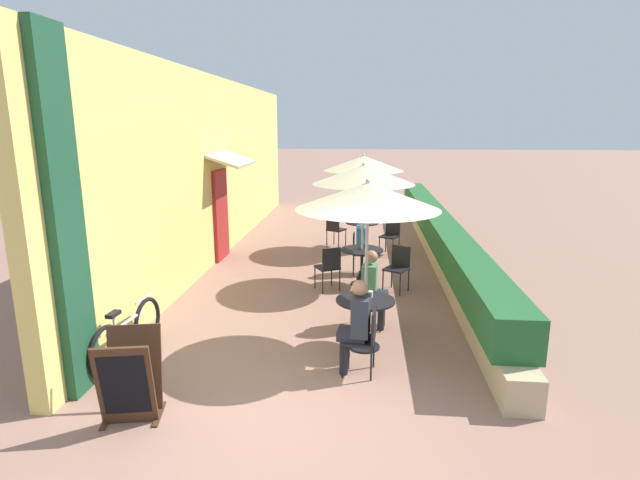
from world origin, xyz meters
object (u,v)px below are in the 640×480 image
coffee_cup_far (361,220)px  menu_board (130,377)px  seated_patron_near_right (356,322)px  cafe_chair_mid_left (329,265)px  coffee_cup_mid (363,246)px  cafe_chair_near_left (365,296)px  cafe_chair_far_left (391,233)px  cafe_chair_mid_right (398,265)px  bicycle_leaning (128,334)px  patio_table_near (365,312)px  seated_patron_mid_back (364,242)px  patio_table_mid (362,258)px  patio_umbrella_near (368,196)px  patio_umbrella_mid (364,175)px  seated_patron_near_left (373,286)px  patio_umbrella_far (363,163)px  cafe_chair_near_right (365,336)px  cafe_chair_mid_back (359,250)px  cafe_chair_far_right (335,228)px  coffee_cup_near (371,294)px  patio_table_far (362,229)px

coffee_cup_far → menu_board: (-2.41, -7.72, -0.30)m
seated_patron_near_right → cafe_chair_mid_left: bearing=16.2°
coffee_cup_mid → cafe_chair_near_left: bearing=-88.7°
coffee_cup_mid → cafe_chair_far_left: 2.53m
cafe_chair_mid_right → bicycle_leaning: 5.00m
coffee_cup_far → menu_board: bearing=-107.4°
patio_table_near → seated_patron_mid_back: bearing=90.4°
patio_table_mid → coffee_cup_far: 2.86m
patio_umbrella_near → bicycle_leaning: patio_umbrella_near is taller
patio_umbrella_mid → cafe_chair_mid_left: bearing=-144.6°
seated_patron_near_left → patio_umbrella_far: (-0.20, 4.93, 1.51)m
cafe_chair_near_right → bicycle_leaning: cafe_chair_near_right is taller
cafe_chair_mid_left → coffee_cup_mid: (0.64, 0.52, 0.26)m
seated_patron_near_right → cafe_chair_far_left: size_ratio=1.44×
cafe_chair_near_left → cafe_chair_mid_back: size_ratio=1.00×
cafe_chair_mid_right → patio_umbrella_far: patio_umbrella_far is taller
cafe_chair_near_left → seated_patron_near_left: (0.11, -0.01, 0.17)m
cafe_chair_near_right → coffee_cup_far: bearing=7.0°
coffee_cup_far → menu_board: 8.09m
patio_umbrella_far → patio_umbrella_near: bearing=-89.2°
coffee_cup_far → seated_patron_near_right: bearing=-90.1°
cafe_chair_mid_left → cafe_chair_far_right: same height
seated_patron_near_right → cafe_chair_far_left: seated_patron_near_right is taller
patio_table_near → cafe_chair_mid_right: size_ratio=0.96×
patio_umbrella_near → patio_umbrella_mid: same height
seated_patron_near_left → cafe_chair_mid_right: seated_patron_near_left is taller
cafe_chair_near_right → coffee_cup_near: (0.08, 0.87, 0.26)m
seated_patron_near_left → patio_umbrella_mid: bearing=-169.1°
cafe_chair_mid_back → coffee_cup_far: bearing=179.5°
patio_table_near → coffee_cup_near: coffee_cup_near is taller
cafe_chair_near_left → cafe_chair_far_right: 5.26m
bicycle_leaning → cafe_chair_mid_left: bearing=55.9°
patio_umbrella_near → cafe_chair_near_left: (0.00, 0.76, -1.68)m
seated_patron_near_left → coffee_cup_near: size_ratio=13.89×
coffee_cup_mid → patio_table_far: 2.72m
cafe_chair_near_left → cafe_chair_mid_right: size_ratio=1.00×
coffee_cup_near → coffee_cup_far: (-0.18, 5.63, 0.00)m
cafe_chair_near_left → cafe_chair_mid_left: same height
cafe_chair_mid_left → bicycle_leaning: cafe_chair_mid_left is taller
cafe_chair_far_left → coffee_cup_far: (-0.74, 0.34, 0.26)m
cafe_chair_near_left → patio_umbrella_near: bearing=5.8°
seated_patron_near_right → cafe_chair_mid_right: bearing=-6.5°
patio_umbrella_mid → bicycle_leaning: bearing=-131.8°
patio_umbrella_near → patio_table_mid: bearing=91.3°
cafe_chair_near_right → coffee_cup_far: cafe_chair_near_right is taller
cafe_chair_mid_back → coffee_cup_far: (0.03, 2.09, 0.26)m
coffee_cup_near → coffee_cup_far: size_ratio=1.00×
seated_patron_mid_back → coffee_cup_mid: bearing=-1.2°
cafe_chair_near_right → coffee_cup_near: cafe_chair_near_right is taller
seated_patron_near_left → cafe_chair_mid_back: (-0.25, 2.90, -0.17)m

